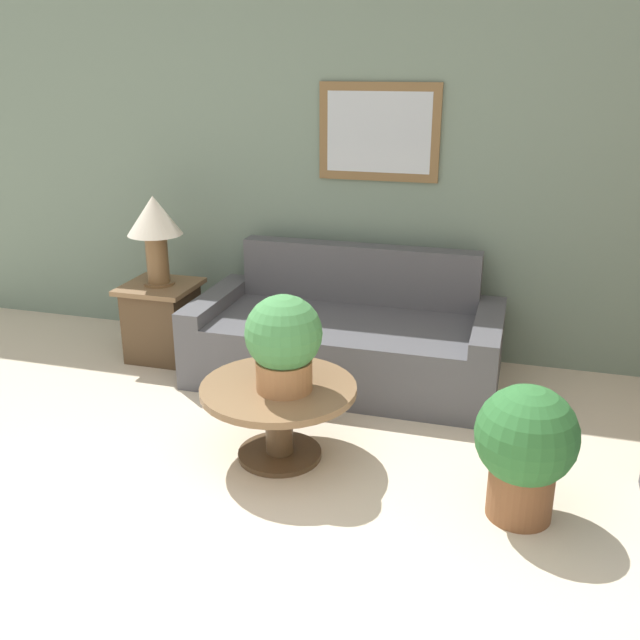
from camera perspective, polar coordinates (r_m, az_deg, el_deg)
ground_plane at (r=3.14m, az=-11.51°, el=-22.45°), size 20.00×20.00×0.00m
wall_back at (r=5.26m, az=3.07°, el=11.30°), size 7.91×0.09×2.60m
couch_main at (r=4.96m, az=2.13°, el=-1.57°), size 2.09×0.98×0.86m
coffee_table at (r=3.95m, az=-3.32°, el=-6.82°), size 0.86×0.86×0.44m
side_table at (r=5.41m, az=-12.50°, el=-0.01°), size 0.52×0.52×0.57m
table_lamp at (r=5.22m, az=-13.10°, el=7.48°), size 0.39×0.39×0.65m
potted_plant_on_table at (r=3.75m, az=-2.93°, el=-1.68°), size 0.41×0.41×0.53m
potted_plant_floor at (r=3.56m, az=16.11°, el=-9.65°), size 0.49×0.49×0.69m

